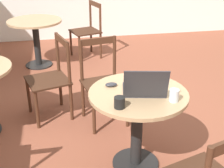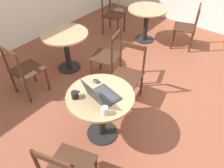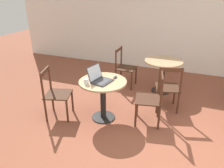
# 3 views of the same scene
# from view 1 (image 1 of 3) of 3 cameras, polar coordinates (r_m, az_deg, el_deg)

# --- Properties ---
(ground_plane) EXTENTS (16.00, 16.00, 0.00)m
(ground_plane) POSITION_cam_1_polar(r_m,az_deg,el_deg) (3.55, 6.10, -6.26)
(ground_plane) COLOR brown
(cafe_table_near) EXTENTS (0.81, 0.81, 0.72)m
(cafe_table_near) POSITION_cam_1_polar(r_m,az_deg,el_deg) (2.60, 4.69, -4.95)
(cafe_table_near) COLOR black
(cafe_table_near) RESTS_ON ground_plane
(cafe_table_mid) EXTENTS (0.81, 0.81, 0.72)m
(cafe_table_mid) POSITION_cam_1_polar(r_m,az_deg,el_deg) (4.92, -13.80, 9.30)
(cafe_table_mid) COLOR black
(cafe_table_mid) RESTS_ON ground_plane
(chair_near_right) EXTENTS (0.50, 0.50, 0.90)m
(chair_near_right) POSITION_cam_1_polar(r_m,az_deg,el_deg) (3.31, -1.63, 0.24)
(chair_near_right) COLOR #472819
(chair_near_right) RESTS_ON ground_plane
(chair_mid_front) EXTENTS (0.54, 0.54, 0.90)m
(chair_mid_front) POSITION_cam_1_polar(r_m,az_deg,el_deg) (5.21, -4.48, 9.72)
(chair_mid_front) COLOR #472819
(chair_mid_front) RESTS_ON ground_plane
(chair_far_front) EXTENTS (0.53, 0.53, 0.90)m
(chair_far_front) POSITION_cam_1_polar(r_m,az_deg,el_deg) (3.46, -10.98, 0.91)
(chair_far_front) COLOR #472819
(chair_far_front) RESTS_ON ground_plane
(laptop) EXTENTS (0.38, 0.39, 0.26)m
(laptop) POSITION_cam_1_polar(r_m,az_deg,el_deg) (2.47, 5.94, -0.73)
(laptop) COLOR #2D2D33
(laptop) RESTS_ON cafe_table_near
(mouse) EXTENTS (0.06, 0.10, 0.03)m
(mouse) POSITION_cam_1_polar(r_m,az_deg,el_deg) (2.60, -0.15, -0.10)
(mouse) COLOR #2D2D33
(mouse) RESTS_ON cafe_table_near
(mug) EXTENTS (0.12, 0.08, 0.08)m
(mug) POSITION_cam_1_polar(r_m,az_deg,el_deg) (2.27, 1.37, -3.35)
(mug) COLOR black
(mug) RESTS_ON cafe_table_near
(drinking_glass) EXTENTS (0.07, 0.07, 0.10)m
(drinking_glass) POSITION_cam_1_polar(r_m,az_deg,el_deg) (2.40, 11.28, -2.06)
(drinking_glass) COLOR silver
(drinking_glass) RESTS_ON cafe_table_near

